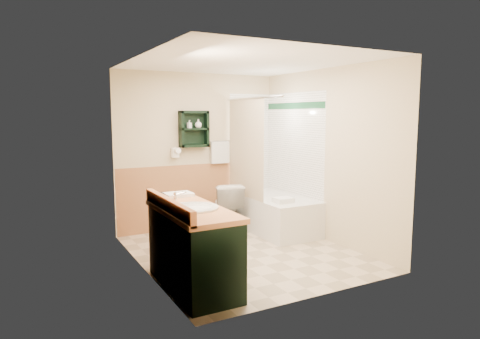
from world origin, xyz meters
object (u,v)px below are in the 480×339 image
(vanity, at_px, (193,248))
(wall_shelf, at_px, (194,129))
(vanity_book, at_px, (152,187))
(soap_bottle_b, at_px, (198,125))
(toilet, at_px, (227,207))
(hair_dryer, at_px, (175,153))
(bathtub, at_px, (274,213))
(soap_bottle_a, at_px, (189,126))

(vanity, bearing_deg, wall_shelf, 67.16)
(vanity_book, height_order, soap_bottle_b, soap_bottle_b)
(toilet, bearing_deg, hair_dryer, -11.01)
(bathtub, xyz_separation_m, vanity_book, (-2.08, -0.61, 0.68))
(wall_shelf, height_order, vanity, wall_shelf)
(bathtub, relative_size, toilet, 2.01)
(hair_dryer, bearing_deg, vanity, -105.47)
(vanity, distance_m, toilet, 2.22)
(wall_shelf, distance_m, hair_dryer, 0.46)
(hair_dryer, relative_size, vanity_book, 1.07)
(toilet, xyz_separation_m, soap_bottle_a, (-0.47, 0.31, 1.23))
(bathtub, height_order, soap_bottle_b, soap_bottle_b)
(wall_shelf, height_order, vanity_book, wall_shelf)
(vanity_book, distance_m, soap_bottle_a, 1.74)
(vanity_book, bearing_deg, vanity, -76.08)
(soap_bottle_b, bearing_deg, toilet, -44.20)
(bathtub, relative_size, vanity_book, 6.69)
(hair_dryer, distance_m, soap_bottle_a, 0.45)
(soap_bottle_a, height_order, soap_bottle_b, soap_bottle_b)
(vanity, height_order, soap_bottle_b, soap_bottle_b)
(hair_dryer, xyz_separation_m, toilet, (0.69, -0.34, -0.84))
(hair_dryer, distance_m, vanity_book, 1.54)
(vanity, bearing_deg, soap_bottle_b, 65.54)
(vanity_book, bearing_deg, bathtub, 18.97)
(wall_shelf, xyz_separation_m, bathtub, (1.03, -0.68, -1.29))
(bathtub, bearing_deg, soap_bottle_a, 148.40)
(wall_shelf, distance_m, soap_bottle_a, 0.09)
(bathtub, xyz_separation_m, toilet, (-0.63, 0.37, 0.10))
(vanity_book, bearing_deg, hair_dryer, 62.72)
(vanity, bearing_deg, hair_dryer, 74.53)
(wall_shelf, distance_m, soap_bottle_b, 0.10)
(vanity, relative_size, vanity_book, 5.82)
(hair_dryer, distance_m, toilet, 1.14)
(vanity, height_order, soap_bottle_a, soap_bottle_a)
(soap_bottle_a, bearing_deg, wall_shelf, 3.72)
(soap_bottle_a, bearing_deg, toilet, -33.75)
(bathtub, distance_m, soap_bottle_b, 1.79)
(toilet, xyz_separation_m, vanity_book, (-1.45, -0.97, 0.58))
(wall_shelf, height_order, soap_bottle_a, wall_shelf)
(hair_dryer, xyz_separation_m, vanity_book, (-0.76, -1.32, -0.26))
(toilet, height_order, vanity_book, vanity_book)
(vanity, relative_size, soap_bottle_b, 9.89)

